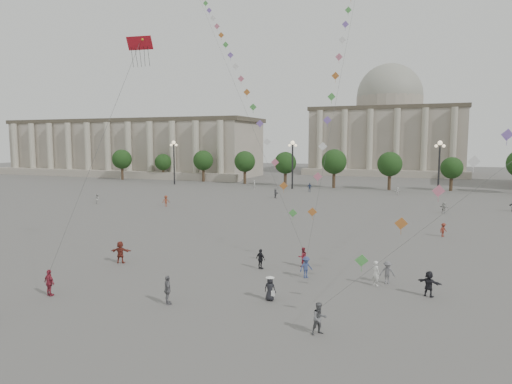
% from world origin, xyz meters
% --- Properties ---
extents(ground, '(360.00, 360.00, 0.00)m').
position_xyz_m(ground, '(0.00, 0.00, 0.00)').
color(ground, '#504D4B').
rests_on(ground, ground).
extents(hall_west, '(84.00, 26.22, 17.20)m').
position_xyz_m(hall_west, '(-75.00, 93.89, 8.43)').
color(hall_west, gray).
rests_on(hall_west, ground).
extents(hall_central, '(48.30, 34.30, 35.50)m').
position_xyz_m(hall_central, '(0.00, 129.22, 14.23)').
color(hall_central, gray).
rests_on(hall_central, ground).
extents(tree_row, '(137.12, 5.12, 8.00)m').
position_xyz_m(tree_row, '(0.00, 78.00, 5.39)').
color(tree_row, '#382B1C').
rests_on(tree_row, ground).
extents(lamp_post_far_west, '(2.00, 0.90, 10.65)m').
position_xyz_m(lamp_post_far_west, '(-45.00, 70.00, 7.35)').
color(lamp_post_far_west, '#262628').
rests_on(lamp_post_far_west, ground).
extents(lamp_post_mid_west, '(2.00, 0.90, 10.65)m').
position_xyz_m(lamp_post_mid_west, '(-15.00, 70.00, 7.35)').
color(lamp_post_mid_west, '#262628').
rests_on(lamp_post_mid_west, ground).
extents(lamp_post_mid_east, '(2.00, 0.90, 10.65)m').
position_xyz_m(lamp_post_mid_east, '(15.00, 70.00, 7.35)').
color(lamp_post_mid_east, '#262628').
rests_on(lamp_post_mid_east, ground).
extents(person_crowd_0, '(1.12, 0.86, 1.78)m').
position_xyz_m(person_crowd_0, '(-10.19, 66.53, 0.89)').
color(person_crowd_0, navy).
rests_on(person_crowd_0, ground).
extents(person_crowd_1, '(1.00, 0.99, 1.63)m').
position_xyz_m(person_crowd_1, '(-39.08, 35.28, 0.82)').
color(person_crowd_1, '#ADADA9').
rests_on(person_crowd_1, ground).
extents(person_crowd_2, '(1.28, 1.33, 1.82)m').
position_xyz_m(person_crowd_2, '(-26.44, 36.55, 0.91)').
color(person_crowd_2, brown).
rests_on(person_crowd_2, ground).
extents(person_crowd_3, '(1.74, 1.11, 1.79)m').
position_xyz_m(person_crowd_3, '(13.63, 5.90, 0.90)').
color(person_crowd_3, '#232228').
rests_on(person_crowd_3, ground).
extents(person_crowd_4, '(1.30, 1.26, 1.48)m').
position_xyz_m(person_crowd_4, '(7.55, 67.00, 0.74)').
color(person_crowd_4, white).
rests_on(person_crowd_4, ground).
extents(person_crowd_6, '(1.19, 0.77, 1.73)m').
position_xyz_m(person_crowd_6, '(10.72, 7.79, 0.87)').
color(person_crowd_6, slate).
rests_on(person_crowd_6, ground).
extents(person_crowd_7, '(1.54, 1.28, 1.66)m').
position_xyz_m(person_crowd_7, '(15.50, 45.37, 0.83)').
color(person_crowd_7, '#B7B7B3').
rests_on(person_crowd_7, ground).
extents(person_crowd_8, '(1.08, 1.13, 1.54)m').
position_xyz_m(person_crowd_8, '(15.03, 27.38, 0.77)').
color(person_crowd_8, maroon).
rests_on(person_crowd_8, ground).
extents(person_crowd_10, '(0.68, 0.81, 1.91)m').
position_xyz_m(person_crowd_10, '(-22.78, 66.89, 0.95)').
color(person_crowd_10, beige).
rests_on(person_crowd_10, ground).
extents(person_crowd_12, '(1.50, 1.60, 1.79)m').
position_xyz_m(person_crowd_12, '(-13.33, 53.36, 0.90)').
color(person_crowd_12, slate).
rests_on(person_crowd_12, ground).
extents(person_crowd_13, '(0.81, 0.77, 1.86)m').
position_xyz_m(person_crowd_13, '(9.96, 7.04, 0.93)').
color(person_crowd_13, silver).
rests_on(person_crowd_13, ground).
extents(tourist_0, '(1.16, 0.69, 1.85)m').
position_xyz_m(tourist_0, '(-10.73, -3.30, 0.92)').
color(tourist_0, maroon).
rests_on(tourist_0, ground).
extents(tourist_1, '(1.07, 0.77, 1.68)m').
position_xyz_m(tourist_1, '(0.52, 8.11, 0.84)').
color(tourist_1, black).
rests_on(tourist_1, ground).
extents(tourist_2, '(1.88, 1.05, 1.94)m').
position_xyz_m(tourist_2, '(-11.56, 5.48, 0.97)').
color(tourist_2, maroon).
rests_on(tourist_2, ground).
extents(tourist_3, '(1.09, 1.14, 1.90)m').
position_xyz_m(tourist_3, '(-2.28, -1.79, 0.95)').
color(tourist_3, slate).
rests_on(tourist_3, ground).
extents(kite_flyer_0, '(1.02, 0.98, 1.66)m').
position_xyz_m(kite_flyer_0, '(3.60, 10.08, 0.83)').
color(kite_flyer_0, maroon).
rests_on(kite_flyer_0, ground).
extents(kite_flyer_1, '(1.21, 1.22, 1.69)m').
position_xyz_m(kite_flyer_1, '(4.68, 7.06, 0.85)').
color(kite_flyer_1, navy).
rests_on(kite_flyer_1, ground).
extents(kite_flyer_2, '(1.10, 1.08, 1.79)m').
position_xyz_m(kite_flyer_2, '(8.02, -2.82, 0.90)').
color(kite_flyer_2, '#5B5B5F').
rests_on(kite_flyer_2, ground).
extents(hat_person, '(0.80, 0.60, 1.69)m').
position_xyz_m(hat_person, '(3.73, 1.27, 0.86)').
color(hat_person, black).
rests_on(hat_person, ground).
extents(dragon_kite, '(2.25, 5.05, 19.42)m').
position_xyz_m(dragon_kite, '(-9.33, 5.89, 17.75)').
color(dragon_kite, '#AD121E').
rests_on(dragon_kite, ground).
extents(kite_train_west, '(31.27, 36.01, 63.30)m').
position_xyz_m(kite_train_west, '(-12.98, 29.51, 23.73)').
color(kite_train_west, '#3F3F3F').
rests_on(kite_train_west, ground).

